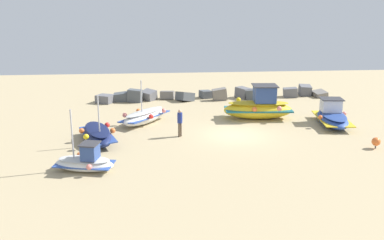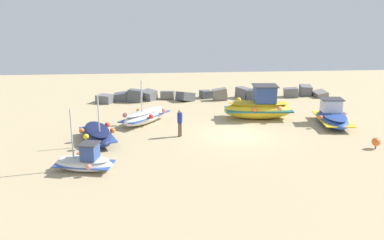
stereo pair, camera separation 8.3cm
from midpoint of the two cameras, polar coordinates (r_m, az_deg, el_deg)
ground_plane at (r=27.97m, az=5.79°, el=-1.96°), size 50.07×50.07×0.00m
fishing_boat_0 at (r=26.95m, az=-12.24°, el=-1.84°), size 2.78×4.53×3.10m
fishing_boat_1 at (r=31.54m, az=18.03°, el=0.42°), size 2.55×4.64×1.74m
fishing_boat_2 at (r=31.84m, az=8.90°, el=1.70°), size 5.11×2.76×2.49m
fishing_boat_3 at (r=22.65m, az=-13.79°, el=-5.31°), size 3.26×1.92×3.21m
fishing_boat_4 at (r=30.53m, az=-6.15°, el=0.49°), size 3.76×4.29×3.14m
person_walking at (r=27.23m, az=-1.52°, el=-0.13°), size 0.32×0.32×1.77m
breakwater_rocks at (r=37.87m, az=2.49°, el=3.34°), size 20.30×2.86×1.29m
mooring_buoy_0 at (r=27.35m, az=23.11°, el=-2.66°), size 0.50×0.50×0.67m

